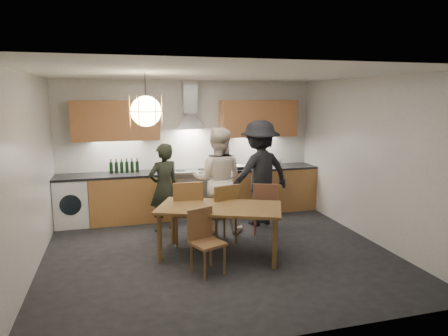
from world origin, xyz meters
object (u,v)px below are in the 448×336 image
object	(u,v)px
chair_front	(204,236)
person_mid	(218,180)
person_left	(164,188)
person_right	(260,173)
chair_back_left	(187,208)
stock_pot	(277,163)
mixing_bowl	(240,167)
wine_bottles	(124,166)
dining_table	(220,212)

from	to	relation	value
chair_front	person_mid	distance (m)	1.69
person_left	person_mid	bearing A→B (deg)	144.23
person_mid	person_right	xyz separation A→B (m)	(0.82, 0.18, 0.05)
chair_back_left	chair_front	xyz separation A→B (m)	(0.03, -1.03, -0.10)
person_right	stock_pot	size ratio (longest dim) A/B	10.69
mixing_bowl	wine_bottles	xyz separation A→B (m)	(-2.19, 0.16, 0.10)
stock_pot	wine_bottles	distance (m)	2.99
chair_front	person_mid	world-z (taller)	person_mid
person_right	wine_bottles	world-z (taller)	person_right
mixing_bowl	stock_pot	distance (m)	0.80
person_left	wine_bottles	xyz separation A→B (m)	(-0.62, 0.83, 0.27)
chair_front	person_right	size ratio (longest dim) A/B	0.45
person_left	mixing_bowl	size ratio (longest dim) A/B	5.71
person_left	person_right	size ratio (longest dim) A/B	0.81
dining_table	chair_back_left	xyz separation A→B (m)	(-0.37, 0.56, -0.07)
wine_bottles	chair_back_left	bearing A→B (deg)	-60.43
dining_table	person_right	world-z (taller)	person_right
dining_table	stock_pot	distance (m)	2.68
dining_table	stock_pot	xyz separation A→B (m)	(1.73, 2.02, 0.31)
chair_back_left	person_mid	bearing A→B (deg)	-138.29
person_left	person_right	world-z (taller)	person_right
person_left	stock_pot	world-z (taller)	person_left
dining_table	person_left	xyz separation A→B (m)	(-0.64, 1.30, 0.11)
person_mid	wine_bottles	bearing A→B (deg)	-14.47
dining_table	chair_front	xyz separation A→B (m)	(-0.34, -0.47, -0.17)
chair_back_left	stock_pot	distance (m)	2.59
person_right	wine_bottles	xyz separation A→B (m)	(-2.33, 0.89, 0.09)
person_mid	person_right	world-z (taller)	person_right
chair_back_left	wine_bottles	distance (m)	1.86
mixing_bowl	wine_bottles	size ratio (longest dim) A/B	0.50
dining_table	person_right	distance (m)	1.66
dining_table	person_mid	bearing A→B (deg)	99.87
chair_front	wine_bottles	size ratio (longest dim) A/B	1.59
stock_pot	mixing_bowl	bearing A→B (deg)	-176.31
person_mid	dining_table	bearing A→B (deg)	97.35
dining_table	wine_bottles	size ratio (longest dim) A/B	3.67
dining_table	wine_bottles	distance (m)	2.50
chair_front	person_left	size ratio (longest dim) A/B	0.56
dining_table	chair_front	distance (m)	0.60
person_left	person_right	bearing A→B (deg)	156.98
dining_table	mixing_bowl	distance (m)	2.20
person_right	mixing_bowl	world-z (taller)	person_right
person_right	wine_bottles	size ratio (longest dim) A/B	3.53
chair_back_left	wine_bottles	size ratio (longest dim) A/B	1.91
mixing_bowl	dining_table	bearing A→B (deg)	-115.29
chair_back_left	person_right	world-z (taller)	person_right
person_right	stock_pot	world-z (taller)	person_right
chair_back_left	person_left	xyz separation A→B (m)	(-0.27, 0.74, 0.18)
chair_front	dining_table	bearing A→B (deg)	32.65
chair_back_left	chair_front	bearing A→B (deg)	94.49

